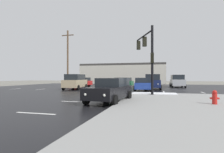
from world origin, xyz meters
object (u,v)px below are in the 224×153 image
at_px(fire_hydrant, 215,97).
at_px(sedan_blue, 143,84).
at_px(sedan_red, 80,82).
at_px(sedan_green, 120,82).
at_px(traffic_signal_mast, 147,51).
at_px(sedan_black, 111,89).
at_px(suv_silver, 177,81).
at_px(utility_pole_far, 68,57).
at_px(suv_tan, 75,81).
at_px(suv_navy, 153,81).

height_order(fire_hydrant, sedan_blue, sedan_blue).
height_order(sedan_red, sedan_green, same).
height_order(traffic_signal_mast, sedan_green, traffic_signal_mast).
xyz_separation_m(sedan_black, suv_silver, (6.13, 19.63, 0.24)).
bearing_deg(sedan_red, utility_pole_far, 35.98).
distance_m(traffic_signal_mast, sedan_black, 6.90).
bearing_deg(suv_tan, traffic_signal_mast, -122.85).
height_order(sedan_black, suv_silver, suv_silver).
bearing_deg(sedan_black, sedan_blue, 178.50).
xyz_separation_m(sedan_black, utility_pole_far, (-12.02, 16.43, 4.22)).
bearing_deg(sedan_black, traffic_signal_mast, 166.11).
bearing_deg(suv_navy, suv_tan, -77.80).
relative_size(suv_tan, utility_pole_far, 0.51).
xyz_separation_m(suv_navy, sedan_green, (-5.28, 3.81, -0.24)).
distance_m(sedan_blue, utility_pole_far, 15.55).
relative_size(sedan_black, suv_silver, 0.96).
bearing_deg(traffic_signal_mast, sedan_green, 0.85).
distance_m(suv_tan, sedan_green, 8.03).
relative_size(sedan_green, sedan_blue, 1.00).
distance_m(traffic_signal_mast, sedan_blue, 5.21).
bearing_deg(sedan_green, sedan_black, 105.70).
bearing_deg(suv_navy, sedan_red, -110.61).
bearing_deg(suv_tan, sedan_blue, -102.54).
bearing_deg(traffic_signal_mast, sedan_blue, -11.99).
xyz_separation_m(traffic_signal_mast, fire_hydrant, (4.06, -6.04, -3.62)).
relative_size(sedan_black, sedan_blue, 1.00).
relative_size(suv_navy, sedan_blue, 1.05).
bearing_deg(utility_pole_far, traffic_signal_mast, -37.30).
bearing_deg(sedan_blue, suv_silver, -30.91).
bearing_deg(suv_tan, utility_pole_far, 30.45).
bearing_deg(suv_silver, sedan_blue, 153.27).
height_order(traffic_signal_mast, suv_silver, traffic_signal_mast).
xyz_separation_m(sedan_black, sedan_red, (-10.29, 17.50, 0.00)).
xyz_separation_m(sedan_black, sedan_blue, (1.33, 9.64, 0.00)).
xyz_separation_m(traffic_signal_mast, sedan_blue, (-0.77, 3.96, -3.31)).
relative_size(sedan_black, suv_navy, 0.95).
bearing_deg(suv_tan, fire_hydrant, -134.35).
height_order(traffic_signal_mast, sedan_black, traffic_signal_mast).
bearing_deg(sedan_green, sedan_red, 2.80).
xyz_separation_m(sedan_green, sedan_blue, (4.27, -7.45, 0.00)).
relative_size(traffic_signal_mast, fire_hydrant, 7.65).
height_order(suv_silver, suv_navy, same).
xyz_separation_m(suv_tan, sedan_blue, (9.11, -1.05, -0.24)).
xyz_separation_m(suv_tan, suv_navy, (10.13, 2.60, 0.00)).
bearing_deg(traffic_signal_mast, suv_tan, 40.16).
relative_size(suv_tan, suv_navy, 1.02).
height_order(traffic_signal_mast, suv_tan, traffic_signal_mast).
relative_size(suv_silver, suv_tan, 0.98).
distance_m(suv_navy, sedan_blue, 3.79).
relative_size(traffic_signal_mast, sedan_green, 1.30).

